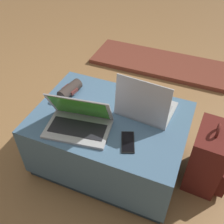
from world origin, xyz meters
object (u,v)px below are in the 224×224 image
Objects in this scene: laptop_near at (79,121)px; cell_phone at (128,142)px; backpack at (209,159)px; wrist_brace at (70,89)px; laptop_far at (145,106)px.

laptop_near is 2.34× the size of cell_phone.
laptop_near is 0.79× the size of backpack.
wrist_brace is (-0.95, 0.01, 0.25)m from backpack.
cell_phone is 0.56m from backpack.
laptop_near is 0.32m from wrist_brace.
cell_phone is (-0.01, -0.27, -0.05)m from laptop_far.
laptop_far is 0.51m from backpack.
wrist_brace is at bearing -48.17° from cell_phone.
backpack is 0.98m from wrist_brace.
cell_phone is at bearing -9.28° from laptop_near.
cell_phone is (0.30, -0.00, -0.04)m from laptop_near.
laptop_far is 1.87× the size of wrist_brace.
backpack is (0.44, -0.02, -0.27)m from laptop_far.
backpack is 2.69× the size of wrist_brace.
wrist_brace is (-0.20, 0.25, -0.01)m from laptop_near.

